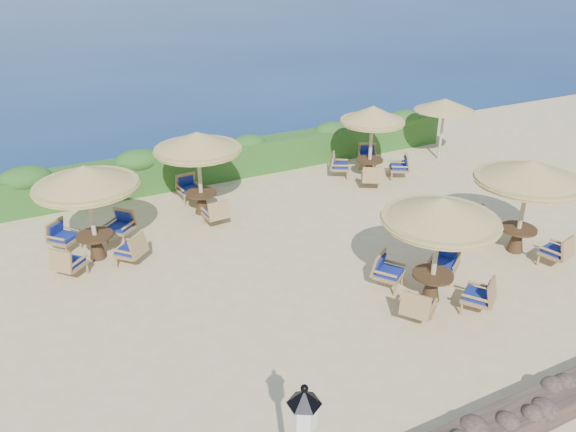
{
  "coord_description": "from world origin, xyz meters",
  "views": [
    {
      "loc": [
        -7.05,
        -10.83,
        7.62
      ],
      "look_at": [
        -1.11,
        0.84,
        1.3
      ],
      "focal_mm": 35.0,
      "sensor_mm": 36.0,
      "label": 1
    }
  ],
  "objects": [
    {
      "name": "ground",
      "position": [
        0.0,
        0.0,
        0.0
      ],
      "size": [
        120.0,
        120.0,
        0.0
      ],
      "primitive_type": "plane",
      "color": "#D7BE88",
      "rests_on": "ground"
    },
    {
      "name": "sea",
      "position": [
        0.0,
        70.0,
        0.0
      ],
      "size": [
        160.0,
        160.0,
        0.0
      ],
      "primitive_type": "plane",
      "color": "navy",
      "rests_on": "ground"
    },
    {
      "name": "hedge",
      "position": [
        0.0,
        7.2,
        0.6
      ],
      "size": [
        18.0,
        0.9,
        1.2
      ],
      "primitive_type": "cube",
      "color": "#204E19",
      "rests_on": "ground"
    },
    {
      "name": "stone_wall",
      "position": [
        0.0,
        -6.2,
        0.22
      ],
      "size": [
        15.0,
        0.65,
        0.44
      ],
      "primitive_type": "cube",
      "color": "brown",
      "rests_on": "ground"
    },
    {
      "name": "extra_parasol",
      "position": [
        7.8,
        5.2,
        2.17
      ],
      "size": [
        2.3,
        2.3,
        2.41
      ],
      "color": "#C7AF8C",
      "rests_on": "ground"
    },
    {
      "name": "cafe_set_0",
      "position": [
        1.06,
        -2.37,
        1.79
      ],
      "size": [
        2.71,
        2.71,
        2.65
      ],
      "color": "#C7AF8C",
      "rests_on": "ground"
    },
    {
      "name": "cafe_set_1",
      "position": [
        4.7,
        -1.58,
        2.01
      ],
      "size": [
        2.82,
        2.89,
        2.65
      ],
      "color": "#C7AF8C",
      "rests_on": "ground"
    },
    {
      "name": "cafe_set_2",
      "position": [
        -5.65,
        3.26,
        1.79
      ],
      "size": [
        2.68,
        2.68,
        2.65
      ],
      "color": "#C7AF8C",
      "rests_on": "ground"
    },
    {
      "name": "cafe_set_3",
      "position": [
        -2.2,
        4.67,
        1.98
      ],
      "size": [
        2.66,
        2.84,
        2.65
      ],
      "color": "#C7AF8C",
      "rests_on": "ground"
    },
    {
      "name": "cafe_set_4",
      "position": [
        4.2,
        4.79,
        1.66
      ],
      "size": [
        2.77,
        2.77,
        2.65
      ],
      "color": "#C7AF8C",
      "rests_on": "ground"
    }
  ]
}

